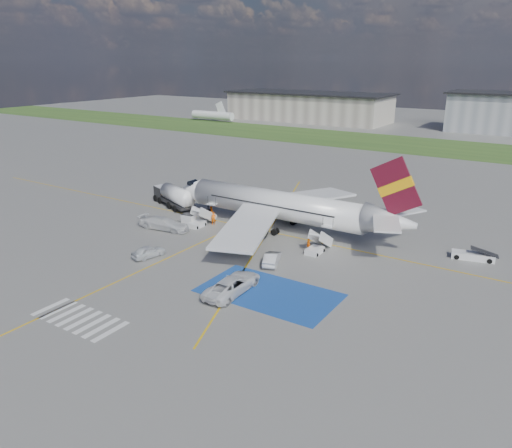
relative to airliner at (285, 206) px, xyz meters
The scene contains 21 objects.
ground 14.48m from the airliner, 96.14° to the right, with size 400.00×400.00×0.00m, color #60605E.
grass_strip 81.08m from the airliner, 91.06° to the left, with size 400.00×30.00×0.01m, color #2D4C1E.
taxiway_line_main 4.21m from the airliner, 126.97° to the right, with size 120.00×0.20×0.01m, color gold.
taxiway_line_cross 25.10m from the airliner, 105.17° to the right, with size 0.20×60.00×0.01m, color gold.
taxiway_line_diag 4.21m from the airliner, 126.97° to the right, with size 0.20×60.00×0.01m, color gold.
staging_box 20.19m from the airliner, 64.74° to the right, with size 14.00×8.00×0.01m, color navy.
crosswalk 32.35m from the airliner, 95.90° to the right, with size 9.00×4.00×0.01m.
terminal_west 129.04m from the airliner, 115.97° to the left, with size 60.00×22.00×10.00m, color gray.
airliner is the anchor object (origin of this frame).
airstairs_fwd 12.52m from the airliner, 154.30° to the right, with size 1.90×5.20×3.60m.
airstairs_aft 9.59m from the airliner, 35.25° to the right, with size 1.90×5.20×3.60m.
fuel_tanker 20.62m from the airliner, behind, with size 10.34×6.38×3.45m.
gpu_cart 14.17m from the airliner, 156.69° to the right, with size 1.93×1.34×1.52m.
belt_loader 24.46m from the airliner, ahead, with size 5.32×2.78×1.54m.
car_silver_a 19.83m from the airliner, 115.96° to the right, with size 1.70×4.22×1.44m, color silver.
car_silver_b 12.71m from the airliner, 66.98° to the right, with size 1.50×4.31×1.42m, color #A5A7AC.
van_white_a 20.69m from the airliner, 75.03° to the right, with size 2.76×5.99×2.25m, color silver.
van_white_b 16.94m from the airliner, 147.34° to the right, with size 2.35×5.78×2.27m, color silver.
crew_fwd 10.54m from the airliner, 158.55° to the right, with size 0.69×0.46×1.90m, color orange.
crew_nose 12.20m from the airliner, behind, with size 0.88×0.69×1.82m, color orange.
crew_aft 9.11m from the airliner, 40.81° to the right, with size 1.09×0.45×1.86m, color orange.
Camera 1 is at (33.92, -43.15, 22.68)m, focal length 35.00 mm.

